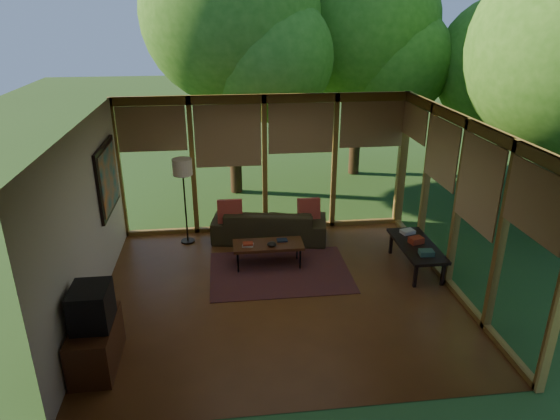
{
  "coord_description": "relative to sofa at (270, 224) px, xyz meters",
  "views": [
    {
      "loc": [
        -0.81,
        -6.73,
        4.17
      ],
      "look_at": [
        0.08,
        0.7,
        1.13
      ],
      "focal_mm": 32.0,
      "sensor_mm": 36.0,
      "label": 1
    }
  ],
  "objects": [
    {
      "name": "ceiling",
      "position": [
        -0.03,
        -2.0,
        2.39
      ],
      "size": [
        5.5,
        5.5,
        0.0
      ],
      "primitive_type": "plane",
      "rotation": [
        3.14,
        0.0,
        0.0
      ],
      "color": "white",
      "rests_on": "ground"
    },
    {
      "name": "television",
      "position": [
        -2.48,
        -3.4,
        0.54
      ],
      "size": [
        0.45,
        0.55,
        0.5
      ],
      "primitive_type": "cube",
      "color": "black",
      "rests_on": "media_cabinet"
    },
    {
      "name": "ct_book_lower",
      "position": [
        -0.48,
        -1.13,
        0.12
      ],
      "size": [
        0.2,
        0.17,
        0.03
      ],
      "primitive_type": "cube",
      "rotation": [
        0.0,
        0.0,
        -0.17
      ],
      "color": "#BCB3AA",
      "rests_on": "coffee_table"
    },
    {
      "name": "rug",
      "position": [
        0.04,
        -1.34,
        -0.31
      ],
      "size": [
        2.35,
        1.67,
        0.01
      ],
      "primitive_type": "cube",
      "color": "maroon",
      "rests_on": "floor"
    },
    {
      "name": "floor",
      "position": [
        -0.03,
        -2.0,
        -0.31
      ],
      "size": [
        5.5,
        5.5,
        0.0
      ],
      "primitive_type": "plane",
      "color": "brown",
      "rests_on": "ground"
    },
    {
      "name": "tree_far",
      "position": [
        5.96,
        2.84,
        2.56
      ],
      "size": [
        3.32,
        3.32,
        4.54
      ],
      "color": "#392714",
      "rests_on": "ground"
    },
    {
      "name": "console_book_c",
      "position": [
        2.37,
        -1.01,
        0.17
      ],
      "size": [
        0.27,
        0.23,
        0.06
      ],
      "primitive_type": "cube",
      "rotation": [
        0.0,
        0.0,
        0.29
      ],
      "color": "#BCB3AA",
      "rests_on": "side_console"
    },
    {
      "name": "wall_front",
      "position": [
        -0.03,
        -4.5,
        1.04
      ],
      "size": [
        5.5,
        0.04,
        2.7
      ],
      "primitive_type": "cube",
      "color": "beige",
      "rests_on": "ground"
    },
    {
      "name": "media_cabinet",
      "position": [
        -2.5,
        -3.4,
        -0.01
      ],
      "size": [
        0.5,
        1.0,
        0.6
      ],
      "primitive_type": "cube",
      "color": "#4B2614",
      "rests_on": "floor"
    },
    {
      "name": "window_wall_back",
      "position": [
        -0.03,
        0.5,
        1.04
      ],
      "size": [
        5.5,
        0.12,
        2.7
      ],
      "primitive_type": "cube",
      "color": "olive",
      "rests_on": "ground"
    },
    {
      "name": "exterior_lawn",
      "position": [
        7.97,
        6.0,
        -0.32
      ],
      "size": [
        40.0,
        40.0,
        0.0
      ],
      "primitive_type": "plane",
      "color": "#284C1C",
      "rests_on": "ground"
    },
    {
      "name": "wall_left",
      "position": [
        -2.78,
        -2.0,
        1.04
      ],
      "size": [
        0.04,
        5.0,
        2.7
      ],
      "primitive_type": "cube",
      "color": "beige",
      "rests_on": "ground"
    },
    {
      "name": "tree_ne",
      "position": [
        2.68,
        3.97,
        3.46
      ],
      "size": [
        3.85,
        3.85,
        5.71
      ],
      "color": "#392714",
      "rests_on": "ground"
    },
    {
      "name": "pillow_left",
      "position": [
        -0.75,
        -0.05,
        0.3
      ],
      "size": [
        0.46,
        0.25,
        0.49
      ],
      "primitive_type": "cube",
      "rotation": [
        -0.21,
        0.0,
        0.0
      ],
      "color": "maroon",
      "rests_on": "sofa"
    },
    {
      "name": "coffee_table",
      "position": [
        -0.13,
        -1.08,
        0.08
      ],
      "size": [
        1.2,
        0.5,
        0.43
      ],
      "color": "#4B2614",
      "rests_on": "floor"
    },
    {
      "name": "window_wall_right",
      "position": [
        2.72,
        -2.0,
        1.04
      ],
      "size": [
        0.12,
        5.0,
        2.7
      ],
      "primitive_type": "cube",
      "color": "olive",
      "rests_on": "ground"
    },
    {
      "name": "ct_bowl",
      "position": [
        -0.08,
        -1.18,
        0.15
      ],
      "size": [
        0.16,
        0.16,
        0.07
      ],
      "primitive_type": "ellipsoid",
      "color": "black",
      "rests_on": "coffee_table"
    },
    {
      "name": "sofa",
      "position": [
        0.0,
        0.0,
        0.0
      ],
      "size": [
        2.27,
        1.22,
        0.63
      ],
      "primitive_type": "imported",
      "rotation": [
        0.0,
        0.0,
        2.96
      ],
      "color": "#322D19",
      "rests_on": "floor"
    },
    {
      "name": "console_book_b",
      "position": [
        2.37,
        -1.41,
        0.19
      ],
      "size": [
        0.26,
        0.22,
        0.1
      ],
      "primitive_type": "cube",
      "rotation": [
        0.0,
        0.0,
        0.27
      ],
      "color": "maroon",
      "rests_on": "side_console"
    },
    {
      "name": "floor_lamp",
      "position": [
        -1.57,
        0.06,
        1.09
      ],
      "size": [
        0.36,
        0.36,
        1.65
      ],
      "color": "black",
      "rests_on": "floor"
    },
    {
      "name": "ct_book_upper",
      "position": [
        -0.48,
        -1.13,
        0.15
      ],
      "size": [
        0.17,
        0.13,
        0.03
      ],
      "primitive_type": "cube",
      "rotation": [
        0.0,
        0.0,
        -0.01
      ],
      "color": "maroon",
      "rests_on": "coffee_table"
    },
    {
      "name": "wall_painting",
      "position": [
        -2.75,
        -0.6,
        1.24
      ],
      "size": [
        0.06,
        1.35,
        1.15
      ],
      "color": "black",
      "rests_on": "wall_left"
    },
    {
      "name": "tree_nw",
      "position": [
        -0.53,
        2.85,
        3.74
      ],
      "size": [
        3.91,
        3.91,
        6.02
      ],
      "color": "#392714",
      "rests_on": "ground"
    },
    {
      "name": "side_console",
      "position": [
        2.37,
        -1.46,
        0.1
      ],
      "size": [
        0.6,
        1.4,
        0.46
      ],
      "color": "black",
      "rests_on": "floor"
    },
    {
      "name": "pillow_right",
      "position": [
        0.75,
        -0.05,
        0.28
      ],
      "size": [
        0.43,
        0.23,
        0.45
      ],
      "primitive_type": "cube",
      "rotation": [
        -0.21,
        0.0,
        0.0
      ],
      "color": "maroon",
      "rests_on": "sofa"
    },
    {
      "name": "ct_book_side",
      "position": [
        0.12,
        -1.0,
        0.12
      ],
      "size": [
        0.18,
        0.14,
        0.03
      ],
      "primitive_type": "cube",
      "rotation": [
        0.0,
        0.0,
        0.02
      ],
      "color": "black",
      "rests_on": "coffee_table"
    },
    {
      "name": "console_book_a",
      "position": [
        2.37,
        -1.86,
        0.18
      ],
      "size": [
        0.24,
        0.18,
        0.08
      ],
      "primitive_type": "cube",
      "rotation": [
        0.0,
        0.0,
        -0.08
      ],
      "color": "#305447",
      "rests_on": "side_console"
    }
  ]
}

